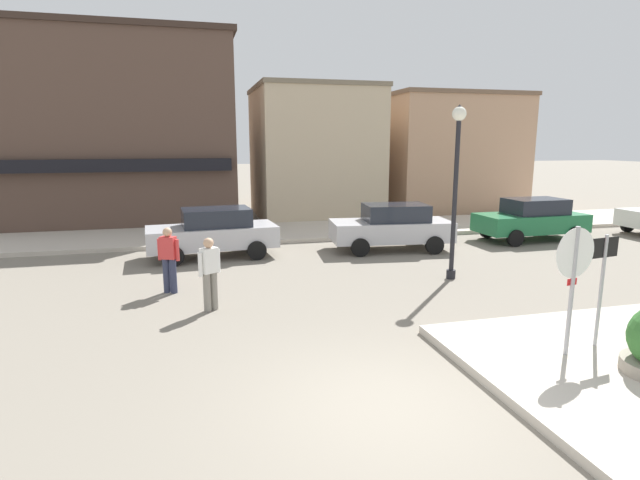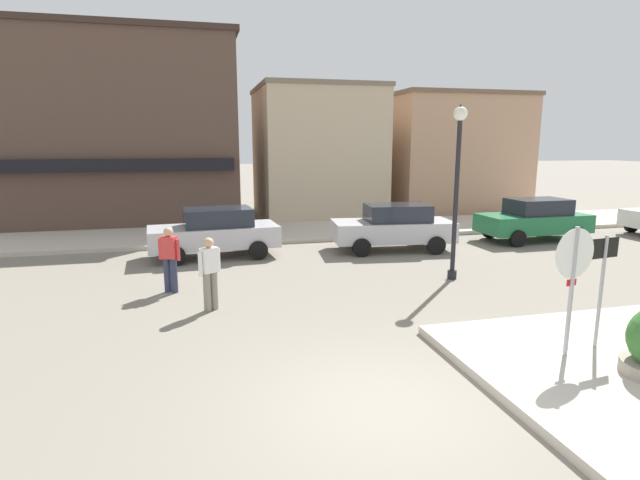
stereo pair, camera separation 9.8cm
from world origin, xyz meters
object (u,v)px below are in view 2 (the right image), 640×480
(parked_car_second, at_px, (394,226))
(pedestrian_crossing_near, at_px, (170,258))
(parked_car_nearest, at_px, (215,232))
(parked_car_third, at_px, (534,219))
(stop_sign, at_px, (573,275))
(lamp_post, at_px, (458,168))
(one_way_sign, at_px, (602,280))
(pedestrian_crossing_far, at_px, (210,271))

(parked_car_second, bearing_deg, pedestrian_crossing_near, -155.43)
(parked_car_nearest, height_order, parked_car_third, same)
(parked_car_second, bearing_deg, stop_sign, -94.01)
(lamp_post, bearing_deg, one_way_sign, -90.18)
(parked_car_second, xyz_separation_m, parked_car_third, (5.68, 0.28, 0.00))
(one_way_sign, height_order, pedestrian_crossing_near, one_way_sign)
(lamp_post, relative_size, parked_car_second, 1.09)
(parked_car_nearest, bearing_deg, one_way_sign, -56.85)
(pedestrian_crossing_near, relative_size, pedestrian_crossing_far, 1.00)
(stop_sign, xyz_separation_m, lamp_post, (0.77, 5.18, 1.44))
(one_way_sign, relative_size, pedestrian_crossing_near, 1.30)
(parked_car_nearest, xyz_separation_m, pedestrian_crossing_near, (-1.22, -3.67, 0.06))
(parked_car_second, bearing_deg, one_way_sign, -89.18)
(parked_car_third, relative_size, pedestrian_crossing_far, 2.50)
(parked_car_nearest, xyz_separation_m, parked_car_second, (5.90, -0.42, 0.00))
(one_way_sign, bearing_deg, parked_car_third, 58.55)
(stop_sign, xyz_separation_m, pedestrian_crossing_near, (-6.48, 5.73, -0.65))
(one_way_sign, xyz_separation_m, parked_car_second, (-0.13, 8.80, -0.52))
(parked_car_nearest, relative_size, parked_car_second, 0.99)
(stop_sign, distance_m, parked_car_second, 9.03)
(one_way_sign, distance_m, pedestrian_crossing_far, 7.50)
(parked_car_nearest, bearing_deg, parked_car_second, -4.07)
(lamp_post, height_order, parked_car_second, lamp_post)
(stop_sign, height_order, parked_car_third, stop_sign)
(pedestrian_crossing_near, bearing_deg, parked_car_nearest, 71.69)
(one_way_sign, xyz_separation_m, pedestrian_crossing_far, (-6.34, 3.98, -0.46))
(pedestrian_crossing_far, bearing_deg, lamp_post, 9.15)
(pedestrian_crossing_near, bearing_deg, one_way_sign, -37.48)
(stop_sign, distance_m, one_way_sign, 0.80)
(one_way_sign, relative_size, parked_car_nearest, 0.51)
(lamp_post, distance_m, parked_car_third, 7.21)
(parked_car_second, height_order, pedestrian_crossing_near, pedestrian_crossing_near)
(lamp_post, relative_size, parked_car_nearest, 1.10)
(stop_sign, distance_m, parked_car_nearest, 10.80)
(stop_sign, xyz_separation_m, one_way_sign, (0.76, 0.18, -0.19))
(one_way_sign, xyz_separation_m, parked_car_third, (5.55, 9.08, -0.52))
(stop_sign, bearing_deg, parked_car_second, 85.99)
(parked_car_nearest, distance_m, pedestrian_crossing_far, 5.25)
(stop_sign, distance_m, lamp_post, 5.44)
(lamp_post, height_order, parked_car_nearest, lamp_post)
(parked_car_nearest, relative_size, pedestrian_crossing_near, 2.56)
(stop_sign, xyz_separation_m, parked_car_second, (0.63, 8.98, -0.71))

